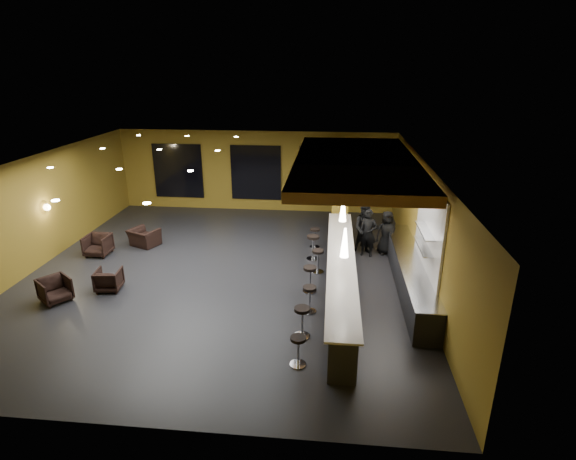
# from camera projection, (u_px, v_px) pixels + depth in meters

# --- Properties ---
(floor) EXTENTS (12.00, 13.00, 0.10)m
(floor) POSITION_uv_depth(u_px,v_px,m) (224.00, 273.00, 14.21)
(floor) COLOR black
(floor) RESTS_ON ground
(ceiling) EXTENTS (12.00, 13.00, 0.10)m
(ceiling) POSITION_uv_depth(u_px,v_px,m) (217.00, 161.00, 12.95)
(ceiling) COLOR black
(wall_back) EXTENTS (12.00, 0.10, 3.50)m
(wall_back) POSITION_uv_depth(u_px,v_px,m) (256.00, 171.00, 19.69)
(wall_back) COLOR olive
(wall_back) RESTS_ON floor
(wall_front) EXTENTS (12.00, 0.10, 3.50)m
(wall_front) POSITION_uv_depth(u_px,v_px,m) (127.00, 347.00, 7.47)
(wall_front) COLOR olive
(wall_front) RESTS_ON floor
(wall_left) EXTENTS (0.10, 13.00, 3.50)m
(wall_left) POSITION_uv_depth(u_px,v_px,m) (33.00, 213.00, 14.14)
(wall_left) COLOR olive
(wall_left) RESTS_ON floor
(wall_right) EXTENTS (0.10, 13.00, 3.50)m
(wall_right) POSITION_uv_depth(u_px,v_px,m) (425.00, 226.00, 13.02)
(wall_right) COLOR olive
(wall_right) RESTS_ON floor
(wood_soffit) EXTENTS (3.60, 8.00, 0.28)m
(wood_soffit) POSITION_uv_depth(u_px,v_px,m) (355.00, 163.00, 13.58)
(wood_soffit) COLOR #9C642D
(wood_soffit) RESTS_ON ceiling
(window_left) EXTENTS (2.20, 0.06, 2.40)m
(window_left) POSITION_uv_depth(u_px,v_px,m) (178.00, 171.00, 19.93)
(window_left) COLOR black
(window_left) RESTS_ON wall_back
(window_center) EXTENTS (2.20, 0.06, 2.40)m
(window_center) POSITION_uv_depth(u_px,v_px,m) (256.00, 173.00, 19.61)
(window_center) COLOR black
(window_center) RESTS_ON wall_back
(window_right) EXTENTS (2.20, 0.06, 2.40)m
(window_right) POSITION_uv_depth(u_px,v_px,m) (325.00, 174.00, 19.33)
(window_right) COLOR black
(window_right) RESTS_ON wall_back
(tile_backsplash) EXTENTS (0.06, 3.20, 2.40)m
(tile_backsplash) POSITION_uv_depth(u_px,v_px,m) (429.00, 230.00, 12.01)
(tile_backsplash) COLOR white
(tile_backsplash) RESTS_ON wall_right
(bar_counter) EXTENTS (0.60, 8.00, 1.00)m
(bar_counter) POSITION_uv_depth(u_px,v_px,m) (340.00, 277.00, 12.75)
(bar_counter) COLOR black
(bar_counter) RESTS_ON floor
(bar_top) EXTENTS (0.78, 8.10, 0.05)m
(bar_top) POSITION_uv_depth(u_px,v_px,m) (341.00, 260.00, 12.56)
(bar_top) COLOR silver
(bar_top) RESTS_ON bar_counter
(prep_counter) EXTENTS (0.70, 6.00, 0.86)m
(prep_counter) POSITION_uv_depth(u_px,v_px,m) (409.00, 274.00, 13.05)
(prep_counter) COLOR black
(prep_counter) RESTS_ON floor
(prep_top) EXTENTS (0.72, 6.00, 0.03)m
(prep_top) POSITION_uv_depth(u_px,v_px,m) (411.00, 260.00, 12.89)
(prep_top) COLOR silver
(prep_top) RESTS_ON prep_counter
(wall_shelf_lower) EXTENTS (0.30, 1.50, 0.03)m
(wall_shelf_lower) POSITION_uv_depth(u_px,v_px,m) (424.00, 246.00, 11.98)
(wall_shelf_lower) COLOR silver
(wall_shelf_lower) RESTS_ON wall_right
(wall_shelf_upper) EXTENTS (0.30, 1.50, 0.03)m
(wall_shelf_upper) POSITION_uv_depth(u_px,v_px,m) (426.00, 231.00, 11.82)
(wall_shelf_upper) COLOR silver
(wall_shelf_upper) RESTS_ON wall_right
(column) EXTENTS (0.60, 0.60, 3.50)m
(column) POSITION_uv_depth(u_px,v_px,m) (341.00, 191.00, 16.60)
(column) COLOR olive
(column) RESTS_ON floor
(wall_sconce) EXTENTS (0.22, 0.22, 0.22)m
(wall_sconce) POSITION_uv_depth(u_px,v_px,m) (47.00, 207.00, 14.58)
(wall_sconce) COLOR #FFE5B2
(wall_sconce) RESTS_ON wall_left
(pendant_0) EXTENTS (0.20, 0.20, 0.70)m
(pendant_0) POSITION_uv_depth(u_px,v_px,m) (345.00, 243.00, 10.24)
(pendant_0) COLOR white
(pendant_0) RESTS_ON wood_soffit
(pendant_1) EXTENTS (0.20, 0.20, 0.70)m
(pendant_1) POSITION_uv_depth(u_px,v_px,m) (343.00, 209.00, 12.57)
(pendant_1) COLOR white
(pendant_1) RESTS_ON wood_soffit
(pendant_2) EXTENTS (0.20, 0.20, 0.70)m
(pendant_2) POSITION_uv_depth(u_px,v_px,m) (342.00, 186.00, 14.90)
(pendant_2) COLOR white
(pendant_2) RESTS_ON wood_soffit
(staff_a) EXTENTS (0.68, 0.53, 1.65)m
(staff_a) POSITION_uv_depth(u_px,v_px,m) (368.00, 233.00, 15.13)
(staff_a) COLOR black
(staff_a) RESTS_ON floor
(staff_b) EXTENTS (0.93, 0.76, 1.79)m
(staff_b) POSITION_uv_depth(u_px,v_px,m) (366.00, 229.00, 15.30)
(staff_b) COLOR black
(staff_b) RESTS_ON floor
(staff_c) EXTENTS (0.83, 0.63, 1.53)m
(staff_c) POSITION_uv_depth(u_px,v_px,m) (386.00, 233.00, 15.31)
(staff_c) COLOR black
(staff_c) RESTS_ON floor
(armchair_a) EXTENTS (1.05, 1.04, 0.69)m
(armchair_a) POSITION_uv_depth(u_px,v_px,m) (55.00, 290.00, 12.34)
(armchair_a) COLOR black
(armchair_a) RESTS_ON floor
(armchair_b) EXTENTS (0.76, 0.78, 0.64)m
(armchair_b) POSITION_uv_depth(u_px,v_px,m) (109.00, 280.00, 12.98)
(armchair_b) COLOR black
(armchair_b) RESTS_ON floor
(armchair_c) EXTENTS (0.79, 0.81, 0.73)m
(armchair_c) POSITION_uv_depth(u_px,v_px,m) (98.00, 245.00, 15.32)
(armchair_c) COLOR black
(armchair_c) RESTS_ON floor
(armchair_d) EXTENTS (1.21, 1.15, 0.62)m
(armchair_d) POSITION_uv_depth(u_px,v_px,m) (144.00, 237.00, 16.14)
(armchair_d) COLOR black
(armchair_d) RESTS_ON floor
(bar_stool_0) EXTENTS (0.36, 0.36, 0.71)m
(bar_stool_0) POSITION_uv_depth(u_px,v_px,m) (298.00, 347.00, 9.66)
(bar_stool_0) COLOR silver
(bar_stool_0) RESTS_ON floor
(bar_stool_1) EXTENTS (0.40, 0.40, 0.79)m
(bar_stool_1) POSITION_uv_depth(u_px,v_px,m) (302.00, 318.00, 10.65)
(bar_stool_1) COLOR silver
(bar_stool_1) RESTS_ON floor
(bar_stool_2) EXTENTS (0.38, 0.38, 0.74)m
(bar_stool_2) POSITION_uv_depth(u_px,v_px,m) (309.00, 296.00, 11.74)
(bar_stool_2) COLOR silver
(bar_stool_2) RESTS_ON floor
(bar_stool_3) EXTENTS (0.40, 0.40, 0.79)m
(bar_stool_3) POSITION_uv_depth(u_px,v_px,m) (310.00, 276.00, 12.78)
(bar_stool_3) COLOR silver
(bar_stool_3) RESTS_ON floor
(bar_stool_4) EXTENTS (0.38, 0.38, 0.75)m
(bar_stool_4) POSITION_uv_depth(u_px,v_px,m) (318.00, 258.00, 14.00)
(bar_stool_4) COLOR silver
(bar_stool_4) RESTS_ON floor
(bar_stool_5) EXTENTS (0.43, 0.43, 0.85)m
(bar_stool_5) POSITION_uv_depth(u_px,v_px,m) (313.00, 244.00, 14.91)
(bar_stool_5) COLOR silver
(bar_stool_5) RESTS_ON floor
(bar_stool_6) EXTENTS (0.36, 0.36, 0.71)m
(bar_stool_6) POSITION_uv_depth(u_px,v_px,m) (315.00, 235.00, 15.93)
(bar_stool_6) COLOR silver
(bar_stool_6) RESTS_ON floor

